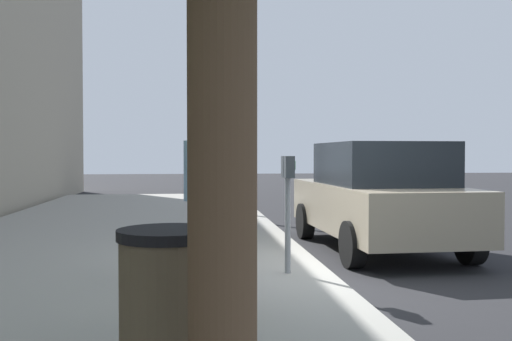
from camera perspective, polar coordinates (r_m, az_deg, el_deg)
ground_plane at (r=7.49m, az=6.98°, el=-10.59°), size 80.00×80.00×0.00m
sidewalk_slab at (r=7.39m, az=-16.67°, el=-10.22°), size 28.00×6.00×0.15m
parking_meter at (r=6.96m, az=3.16°, el=-1.81°), size 0.36×0.12×1.41m
pedestrian_at_meter at (r=6.81m, az=-5.43°, el=-1.03°), size 0.56×0.41×1.87m
pedestrian_bystander at (r=5.42m, az=-3.47°, el=-2.79°), size 0.38×0.50×1.73m
parked_sedan_near at (r=9.71m, az=11.93°, el=-2.48°), size 4.46×2.09×1.77m
traffic_signal at (r=14.56m, az=-3.14°, el=5.52°), size 0.24×0.44×3.60m
trash_bin at (r=3.41m, az=-8.52°, el=-14.12°), size 0.59×0.59×1.01m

